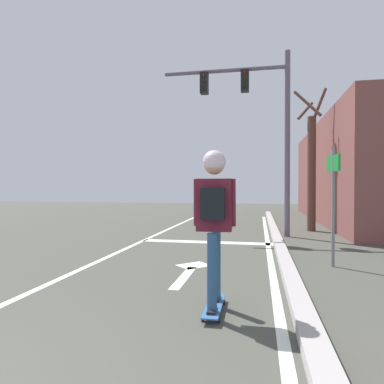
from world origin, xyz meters
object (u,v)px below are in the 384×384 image
object	(u,v)px
skateboard	(214,306)
skater	(214,205)
roadside_tree	(311,167)
street_sign_post	(333,190)
traffic_signal_mast	(255,110)

from	to	relation	value
skateboard	skater	distance (m)	1.17
skater	roadside_tree	xyz separation A→B (m)	(2.22, 8.00, 0.89)
street_sign_post	traffic_signal_mast	bearing A→B (deg)	110.89
skateboard	traffic_signal_mast	distance (m)	7.47
skateboard	traffic_signal_mast	world-z (taller)	traffic_signal_mast
skater	roadside_tree	distance (m)	8.35
street_sign_post	roadside_tree	distance (m)	5.37
traffic_signal_mast	roadside_tree	xyz separation A→B (m)	(1.83, 1.51, -1.64)
skater	skateboard	bearing A→B (deg)	90.55
skater	street_sign_post	size ratio (longest dim) A/B	0.84
traffic_signal_mast	street_sign_post	xyz separation A→B (m)	(1.45, -3.79, -2.36)
skater	roadside_tree	world-z (taller)	roadside_tree
skater	traffic_signal_mast	size ratio (longest dim) A/B	0.33
skateboard	street_sign_post	distance (m)	3.52
skater	traffic_signal_mast	distance (m)	6.98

